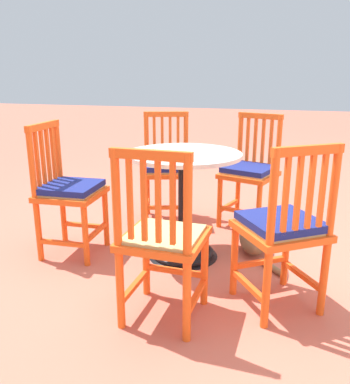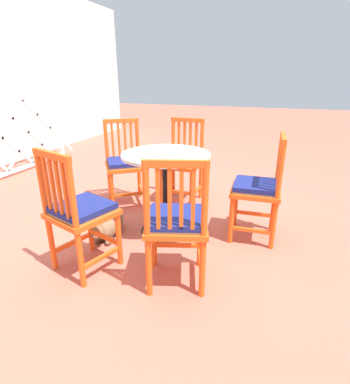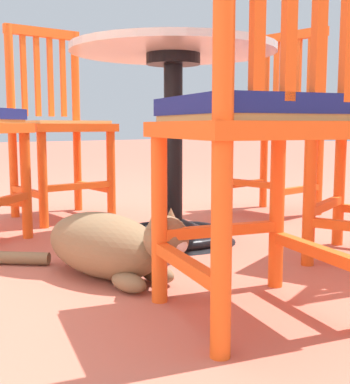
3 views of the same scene
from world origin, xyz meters
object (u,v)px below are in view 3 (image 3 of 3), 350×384
at_px(orange_chair_at_corner, 58,127).
at_px(orange_chair_near_fence, 261,123).
at_px(cafe_table, 173,167).
at_px(orange_chair_by_planter, 274,125).
at_px(tabby_cat, 111,247).

relative_size(orange_chair_at_corner, orange_chair_near_fence, 1.00).
bearing_deg(cafe_table, orange_chair_near_fence, 153.81).
height_order(orange_chair_by_planter, tabby_cat, orange_chair_by_planter).
height_order(cafe_table, tabby_cat, cafe_table).
relative_size(cafe_table, orange_chair_near_fence, 0.83).
xyz_separation_m(orange_chair_near_fence, tabby_cat, (0.48, 0.09, -0.35)).
xyz_separation_m(cafe_table, orange_chair_near_fence, (-0.74, 0.37, 0.16)).
bearing_deg(orange_chair_at_corner, cafe_table, -173.19).
bearing_deg(tabby_cat, orange_chair_by_planter, -70.95).
relative_size(cafe_table, orange_chair_at_corner, 0.83).
height_order(orange_chair_at_corner, orange_chair_near_fence, same).
bearing_deg(cafe_table, orange_chair_at_corner, 6.81).
xyz_separation_m(orange_chair_at_corner, orange_chair_by_planter, (-0.60, -0.86, 0.01)).
xyz_separation_m(orange_chair_at_corner, orange_chair_near_fence, (-1.50, 0.28, 0.01)).
bearing_deg(orange_chair_by_planter, tabby_cat, 109.05).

